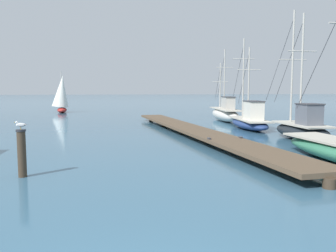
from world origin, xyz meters
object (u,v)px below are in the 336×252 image
at_px(mooring_piling, 22,152).
at_px(perched_seagull, 21,125).
at_px(fishing_boat_3, 302,128).
at_px(fishing_boat_1, 225,113).
at_px(distant_sailboat, 61,94).
at_px(fishing_boat_0, 250,120).

xyz_separation_m(mooring_piling, perched_seagull, (0.01, -0.00, 0.86)).
height_order(fishing_boat_3, mooring_piling, fishing_boat_3).
relative_size(mooring_piling, perched_seagull, 3.95).
bearing_deg(mooring_piling, fishing_boat_1, 53.69).
distance_m(mooring_piling, distant_sailboat, 32.23).
bearing_deg(distant_sailboat, fishing_boat_3, -59.12).
xyz_separation_m(fishing_boat_1, mooring_piling, (-12.99, -17.68, 0.09)).
height_order(fishing_boat_3, perched_seagull, fishing_boat_3).
distance_m(fishing_boat_3, perched_seagull, 14.54).
bearing_deg(fishing_boat_1, distant_sailboat, 136.84).
bearing_deg(fishing_boat_0, fishing_boat_3, -82.78).
bearing_deg(fishing_boat_0, mooring_piling, -137.76).
height_order(perched_seagull, distant_sailboat, distant_sailboat).
bearing_deg(fishing_boat_3, distant_sailboat, 120.88).
relative_size(fishing_boat_0, mooring_piling, 5.21).
bearing_deg(fishing_boat_3, perched_seagull, -155.77).
xyz_separation_m(fishing_boat_3, perched_seagull, (-13.23, -5.95, 0.99)).
distance_m(fishing_boat_0, distant_sailboat, 25.60).
height_order(mooring_piling, perched_seagull, perched_seagull).
xyz_separation_m(fishing_boat_0, fishing_boat_1, (0.44, 6.28, 0.09)).
bearing_deg(fishing_boat_1, perched_seagull, -126.29).
xyz_separation_m(fishing_boat_0, perched_seagull, (-12.54, -11.39, 1.04)).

